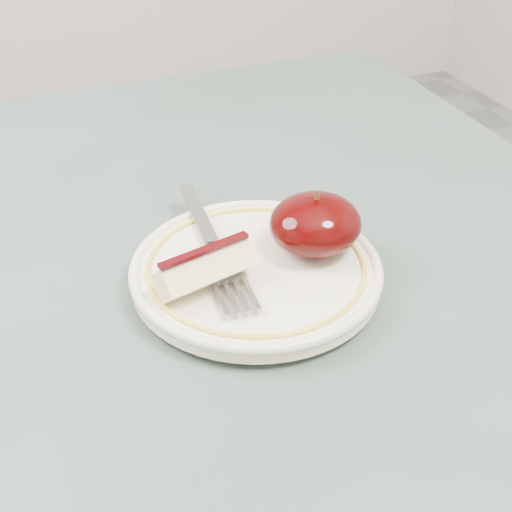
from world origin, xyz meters
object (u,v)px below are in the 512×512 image
object	(u,v)px
table	(148,376)
fork	(213,245)
plate	(256,270)
apple_half	(315,224)

from	to	relation	value
table	fork	distance (m)	0.13
table	fork	world-z (taller)	fork
plate	table	bearing A→B (deg)	168.31
table	plate	xyz separation A→B (m)	(0.09, -0.02, 0.10)
apple_half	fork	distance (m)	0.09
plate	apple_half	xyz separation A→B (m)	(0.05, 0.01, 0.03)
fork	apple_half	bearing A→B (deg)	-104.76
apple_half	fork	xyz separation A→B (m)	(-0.08, 0.03, -0.02)
table	plate	distance (m)	0.14
apple_half	fork	size ratio (longest dim) A/B	0.39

